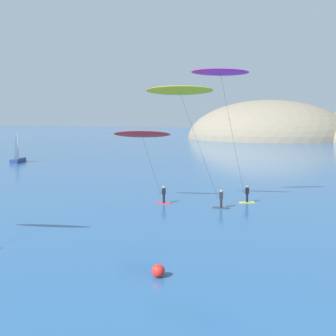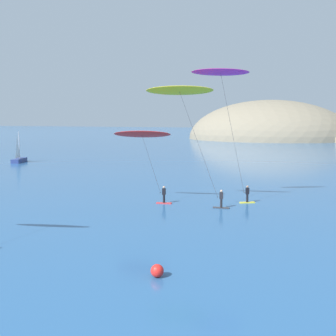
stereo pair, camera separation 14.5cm
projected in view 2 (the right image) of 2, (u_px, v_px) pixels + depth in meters
The scene contains 6 objects.
headland_island at pixel (315, 139), 155.65m from camera, with size 102.98×60.66×28.88m.
sailboat_near at pixel (20, 159), 77.73m from camera, with size 2.81×5.91×5.70m.
kitesurfer_red at pixel (144, 139), 40.37m from camera, with size 5.74×2.15×7.13m.
kitesurfer_yellow at pixel (182, 98), 38.10m from camera, with size 7.78×2.27×11.20m.
kitesurfer_magenta at pixel (223, 83), 39.49m from camera, with size 6.14×3.32×12.89m.
marker_buoy at pixel (157, 271), 22.08m from camera, with size 0.70×0.70×0.70m, color red.
Camera 2 is at (23.31, -9.88, 8.41)m, focal length 45.00 mm.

